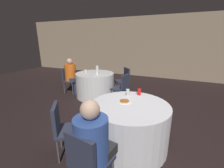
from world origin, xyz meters
The scene contains 16 objects.
ground_plane centered at (0.00, 0.00, 0.00)m, with size 16.00×16.00×0.00m, color black.
wall_back centered at (0.00, 5.21, 1.40)m, with size 16.00×0.06×2.80m.
table_near centered at (-0.17, 0.00, 0.38)m, with size 1.27×1.27×0.75m.
table_far centered at (-1.86, 1.80, 0.38)m, with size 1.18×1.18×0.75m.
chair_near_southwest centered at (-1.02, -0.62, 0.51)m, with size 0.56×0.56×0.85m.
chair_near_south centered at (-0.33, -1.04, 0.51)m, with size 0.46×0.46×0.85m.
chair_far_northeast centered at (-1.13, 2.49, 0.51)m, with size 0.57×0.57×0.85m.
chair_far_west centered at (-2.86, 1.77, 0.51)m, with size 0.42×0.41×0.85m.
chair_far_east centered at (-0.88, 1.61, 0.51)m, with size 0.47×0.47×0.85m.
person_blue_shirt centered at (-0.31, -0.89, 0.60)m, with size 0.41×0.53×1.16m.
person_orange_shirt centered at (-2.71, 1.77, 0.60)m, with size 0.52×0.36×1.17m.
pizza_plate_near centered at (-0.30, 0.08, 0.76)m, with size 0.25×0.25×0.02m.
soda_can_red centered at (-0.15, 0.48, 0.82)m, with size 0.07×0.07×0.12m.
soda_can_silver centered at (-0.33, 0.37, 0.82)m, with size 0.07×0.07×0.12m.
bottle_far centered at (-1.71, 1.70, 0.88)m, with size 0.09×0.09×0.26m.
cup_far centered at (-2.14, 1.72, 0.81)m, with size 0.08×0.08×0.11m.
Camera 1 is at (0.45, -2.12, 1.74)m, focal length 24.00 mm.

